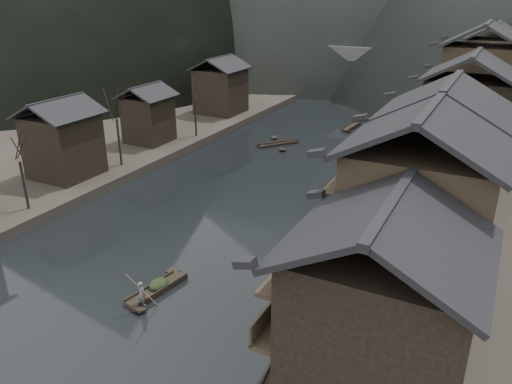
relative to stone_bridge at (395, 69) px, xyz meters
The scene contains 12 objects.
water 72.18m from the stone_bridge, 90.00° to the right, with size 300.00×300.00×0.00m, color black.
left_bank 47.64m from the stone_bridge, 137.56° to the right, with size 40.00×200.00×1.20m, color #2D2823.
stilt_houses 55.09m from the stone_bridge, 71.66° to the right, with size 9.00×67.60×16.77m.
left_houses 55.79m from the stone_bridge, 111.56° to the right, with size 8.10×53.20×8.73m.
bare_trees 64.98m from the stone_bridge, 105.17° to the right, with size 3.82×42.32×7.63m.
moored_sampans 54.95m from the stone_bridge, 77.34° to the right, with size 2.97×55.72×0.47m.
midriver_boats 33.38m from the stone_bridge, 95.72° to the right, with size 9.11×18.48×0.45m.
stone_bridge is the anchor object (origin of this frame).
hero_sampan 74.45m from the stone_bridge, 89.36° to the right, with size 1.89×5.56×0.44m.
cargo_heap 74.17m from the stone_bridge, 89.38° to the right, with size 1.21×1.58×0.73m, color black.
boatman 76.29m from the stone_bridge, 89.15° to the right, with size 0.65×0.43×1.78m, color slate.
bamboo_pole 76.21m from the stone_bridge, 89.00° to the right, with size 0.06×0.06×3.83m, color #8C7A51.
Camera 1 is at (20.56, -25.37, 19.94)m, focal length 35.00 mm.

